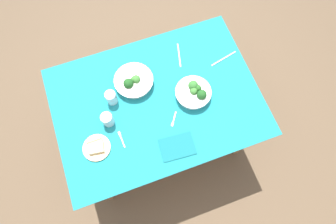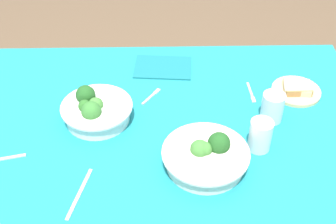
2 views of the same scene
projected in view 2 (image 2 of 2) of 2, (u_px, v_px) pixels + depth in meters
The scene contains 10 objects.
dining_table at pixel (170, 151), 1.57m from camera, with size 1.34×0.96×0.72m.
broccoli_bowl_far at pixel (96, 110), 1.50m from camera, with size 0.23×0.23×0.10m.
broccoli_bowl_near at pixel (206, 157), 1.35m from camera, with size 0.26×0.26×0.10m.
bread_side_plate at pixel (296, 90), 1.63m from camera, with size 0.17×0.17×0.04m.
water_glass_center at pixel (260, 135), 1.40m from camera, with size 0.07×0.07×0.10m, color silver.
water_glass_side at pixel (272, 107), 1.50m from camera, with size 0.07×0.07×0.10m, color silver.
fork_by_far_bowl at pixel (251, 93), 1.63m from camera, with size 0.02×0.11×0.00m.
fork_by_near_bowl at pixel (152, 96), 1.62m from camera, with size 0.07×0.09×0.00m.
table_knife_left at pixel (80, 193), 1.29m from camera, with size 0.18×0.01×0.00m, color #B7B7BC.
napkin_folded_upper at pixel (163, 67), 1.75m from camera, with size 0.21×0.15×0.01m, color #156870.
Camera 2 is at (-0.03, -1.11, 1.73)m, focal length 49.74 mm.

